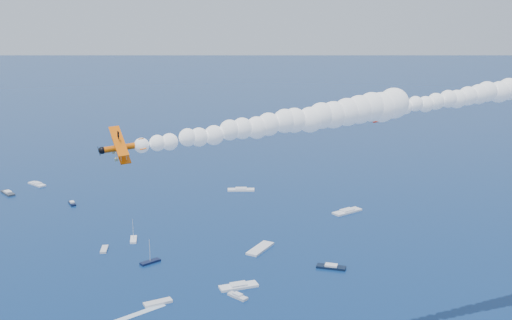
{
  "coord_description": "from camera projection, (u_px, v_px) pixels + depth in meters",
  "views": [
    {
      "loc": [
        5.13,
        -79.35,
        78.25
      ],
      "look_at": [
        -0.41,
        30.57,
        50.75
      ],
      "focal_mm": 43.51,
      "sensor_mm": 36.0,
      "label": 1
    }
  ],
  "objects": [
    {
      "name": "biplane_trail",
      "position": [
        122.0,
        147.0,
        102.44
      ],
      "size": [
        10.89,
        12.16,
        8.61
      ],
      "primitive_type": null,
      "rotation": [
        -0.41,
        0.07,
        3.56
      ],
      "color": "#E15804"
    },
    {
      "name": "spectator_boats",
      "position": [
        217.0,
        261.0,
        194.46
      ],
      "size": [
        210.45,
        156.39,
        0.7
      ],
      "color": "#292F37",
      "rests_on": "ground"
    },
    {
      "name": "smoke_trail_trail",
      "position": [
        276.0,
        124.0,
        111.71
      ],
      "size": [
        57.34,
        44.92,
        10.18
      ],
      "primitive_type": null,
      "rotation": [
        0.0,
        0.0,
        3.56
      ],
      "color": "white"
    },
    {
      "name": "smoke_trail_lead",
      "position": [
        483.0,
        94.0,
        130.72
      ],
      "size": [
        57.33,
        44.66,
        10.18
      ],
      "primitive_type": null,
      "rotation": [
        0.0,
        0.0,
        3.56
      ],
      "color": "white"
    },
    {
      "name": "biplane_lead",
      "position": [
        369.0,
        111.0,
        121.53
      ],
      "size": [
        9.85,
        11.02,
        7.5
      ],
      "primitive_type": null,
      "rotation": [
        -0.34,
        0.07,
        3.56
      ],
      "color": "#F32705"
    }
  ]
}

